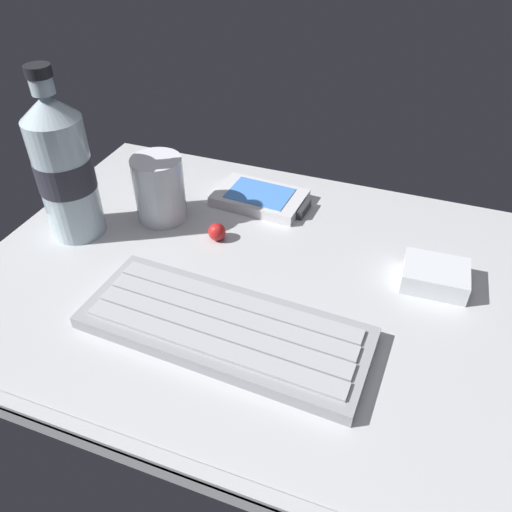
{
  "coord_description": "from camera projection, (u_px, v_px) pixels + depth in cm",
  "views": [
    {
      "loc": [
        15.09,
        -40.86,
        38.02
      ],
      "look_at": [
        0.0,
        0.0,
        3.0
      ],
      "focal_mm": 35.64,
      "sensor_mm": 36.0,
      "label": 1
    }
  ],
  "objects": [
    {
      "name": "ground_plane",
      "position": [
        255.0,
        284.0,
        0.58
      ],
      "size": [
        64.0,
        48.0,
        2.8
      ],
      "color": "#B7BABC"
    },
    {
      "name": "handheld_device",
      "position": [
        261.0,
        198.0,
        0.69
      ],
      "size": [
        13.16,
        8.39,
        1.5
      ],
      "color": "silver",
      "rests_on": "ground_plane"
    },
    {
      "name": "charger_block",
      "position": [
        435.0,
        276.0,
        0.56
      ],
      "size": [
        7.22,
        5.88,
        2.4
      ],
      "primitive_type": "cube",
      "rotation": [
        0.0,
        0.0,
        0.04
      ],
      "color": "silver",
      "rests_on": "ground_plane"
    },
    {
      "name": "keyboard",
      "position": [
        223.0,
        327.0,
        0.51
      ],
      "size": [
        29.53,
        12.5,
        1.7
      ],
      "color": "#93969B",
      "rests_on": "ground_plane"
    },
    {
      "name": "juice_cup",
      "position": [
        160.0,
        191.0,
        0.65
      ],
      "size": [
        6.4,
        6.4,
        8.5
      ],
      "color": "silver",
      "rests_on": "ground_plane"
    },
    {
      "name": "trackball_mouse",
      "position": [
        217.0,
        232.0,
        0.63
      ],
      "size": [
        2.2,
        2.2,
        2.2
      ],
      "primitive_type": "sphere",
      "color": "red",
      "rests_on": "ground_plane"
    },
    {
      "name": "water_bottle",
      "position": [
        64.0,
        168.0,
        0.59
      ],
      "size": [
        6.73,
        6.73,
        20.8
      ],
      "color": "silver",
      "rests_on": "ground_plane"
    }
  ]
}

